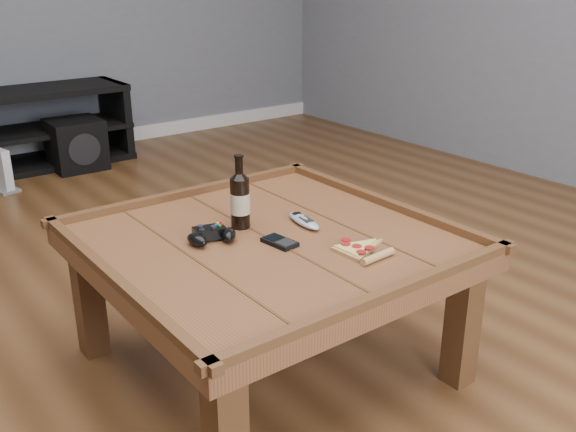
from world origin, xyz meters
TOP-DOWN VIEW (x-y plane):
  - ground at (0.00, 0.00)m, footprint 6.00×6.00m
  - baseboard at (0.00, 2.99)m, footprint 5.00×0.02m
  - coffee_table at (0.00, 0.00)m, footprint 1.03×1.03m
  - media_console at (0.00, 2.75)m, footprint 1.40×0.45m
  - beer_bottle at (-0.02, 0.12)m, footprint 0.06×0.06m
  - game_controller at (-0.15, 0.08)m, footprint 0.16×0.13m
  - pizza_slice at (0.15, -0.24)m, footprint 0.14×0.22m
  - smartphone at (0.00, -0.06)m, footprint 0.07×0.11m
  - remote_control at (0.15, 0.02)m, footprint 0.07×0.17m
  - subwoofer at (0.30, 2.54)m, footprint 0.32×0.33m
  - game_console at (-0.21, 2.36)m, footprint 0.15×0.22m

SIDE VIEW (x-z plane):
  - ground at x=0.00m, z-range 0.00..0.00m
  - baseboard at x=0.00m, z-range 0.00..0.10m
  - game_console at x=-0.21m, z-range -0.01..0.24m
  - subwoofer at x=0.30m, z-range 0.00..0.32m
  - media_console at x=0.00m, z-range 0.00..0.50m
  - coffee_table at x=0.00m, z-range 0.15..0.63m
  - smartphone at x=0.00m, z-range 0.45..0.46m
  - pizza_slice at x=0.15m, z-range 0.45..0.47m
  - remote_control at x=0.15m, z-range 0.45..0.47m
  - game_controller at x=-0.15m, z-range 0.45..0.49m
  - beer_bottle at x=-0.02m, z-range 0.43..0.66m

